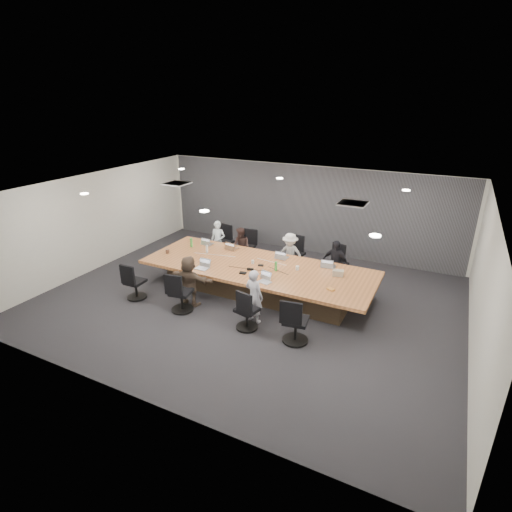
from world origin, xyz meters
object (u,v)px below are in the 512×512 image
at_px(mug_brown, 167,251).
at_px(chair_2, 294,257).
at_px(person_2, 290,255).
at_px(chair_5, 181,295).
at_px(person_0, 218,241).
at_px(laptop_6, 265,282).
at_px(laptop_2, 282,257).
at_px(chair_3, 338,267).
at_px(chair_7, 296,324).
at_px(bottle_clear, 207,249).
at_px(person_3, 335,263).
at_px(stapler, 250,269).
at_px(person_1, 241,247).
at_px(snack_packet, 331,289).
at_px(bottle_green_right, 276,266).
at_px(laptop_3, 329,266).
at_px(chair_1, 247,249).
at_px(chair_0, 224,245).
at_px(canvas_bag, 338,273).
at_px(person_5, 189,281).
at_px(laptop_5, 202,268).
at_px(person_6, 254,296).
at_px(chair_4, 136,284).
at_px(chair_6, 247,313).
at_px(laptop_0, 208,244).
at_px(bottle_green_left, 191,243).
at_px(laptop_1, 232,248).

bearing_deg(mug_brown, chair_2, 34.20).
bearing_deg(person_2, chair_5, -117.30).
distance_m(person_0, laptop_6, 3.39).
bearing_deg(laptop_2, chair_3, -143.41).
distance_m(chair_7, bottle_clear, 3.92).
height_order(person_3, mug_brown, person_3).
relative_size(person_0, stapler, 7.70).
xyz_separation_m(person_0, bottle_clear, (0.36, -1.15, 0.21)).
height_order(chair_5, mug_brown, mug_brown).
distance_m(person_2, person_3, 1.31).
bearing_deg(person_1, snack_packet, -14.93).
bearing_deg(mug_brown, laptop_2, 20.73).
xyz_separation_m(person_1, bottle_green_right, (1.76, -1.42, 0.27)).
xyz_separation_m(mug_brown, stapler, (2.60, -0.01, -0.02)).
bearing_deg(laptop_3, person_0, -16.36).
bearing_deg(chair_1, person_2, 161.03).
bearing_deg(chair_1, laptop_6, 119.36).
height_order(chair_0, canvas_bag, canvas_bag).
height_order(person_5, laptop_5, person_5).
bearing_deg(laptop_5, person_6, -16.82).
bearing_deg(chair_4, person_3, 33.50).
height_order(laptop_2, person_5, person_5).
relative_size(bottle_clear, mug_brown, 1.93).
bearing_deg(person_6, snack_packet, -139.41).
distance_m(laptop_3, person_6, 2.41).
relative_size(chair_4, chair_5, 0.93).
relative_size(chair_6, person_2, 0.61).
relative_size(chair_5, person_2, 0.65).
distance_m(laptop_3, laptop_6, 1.93).
bearing_deg(chair_5, bottle_clear, 94.97).
relative_size(person_0, bottle_green_right, 5.33).
distance_m(chair_5, chair_7, 2.90).
distance_m(laptop_0, stapler, 2.30).
height_order(chair_0, laptop_3, chair_0).
xyz_separation_m(laptop_0, laptop_5, (0.85, -1.60, 0.00)).
xyz_separation_m(chair_5, person_5, (0.00, 0.35, 0.23)).
bearing_deg(bottle_green_left, chair_7, -27.24).
xyz_separation_m(chair_3, laptop_1, (-2.88, -0.90, 0.37)).
bearing_deg(laptop_1, person_0, -24.03).
height_order(person_6, mug_brown, person_6).
relative_size(chair_4, person_0, 0.59).
height_order(chair_3, chair_7, chair_7).
xyz_separation_m(chair_0, person_5, (0.85, -3.05, 0.21)).
height_order(laptop_6, bottle_green_left, bottle_green_left).
xyz_separation_m(laptop_1, mug_brown, (-1.42, -1.13, 0.05)).
relative_size(bottle_green_right, snack_packet, 1.45).
height_order(chair_3, chair_5, chair_5).
height_order(laptop_3, laptop_6, same).
bearing_deg(chair_4, person_6, 4.18).
relative_size(laptop_0, laptop_6, 1.04).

